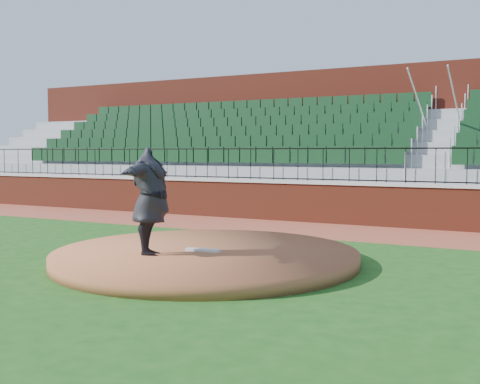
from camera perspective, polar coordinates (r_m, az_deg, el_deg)
name	(u,v)px	position (r m, az deg, el deg)	size (l,w,h in m)	color
ground	(206,261)	(11.73, -3.43, -6.80)	(90.00, 90.00, 0.00)	#1B4B15
warning_track	(304,229)	(16.53, 6.31, -3.64)	(34.00, 3.20, 0.01)	brown
field_wall	(323,204)	(17.95, 8.19, -1.14)	(34.00, 0.35, 1.20)	maroon
wall_cap	(323,183)	(17.91, 8.21, 0.93)	(34.00, 0.45, 0.10)	#B7B7B7
wall_railing	(323,165)	(17.88, 8.23, 2.69)	(34.00, 0.05, 1.00)	black
seating_stands	(349,149)	(20.47, 10.79, 4.22)	(34.00, 5.10, 4.60)	gray
concourse_wall	(371,138)	(23.17, 12.83, 5.27)	(34.00, 0.50, 5.50)	maroon
pitchers_mound	(206,256)	(11.52, -3.39, -6.37)	(6.02, 6.02, 0.25)	brown
pitching_rubber	(203,250)	(11.36, -3.70, -5.76)	(0.68, 0.17, 0.05)	silver
pitcher	(150,201)	(10.97, -8.86, -0.91)	(2.50, 0.68, 2.03)	black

